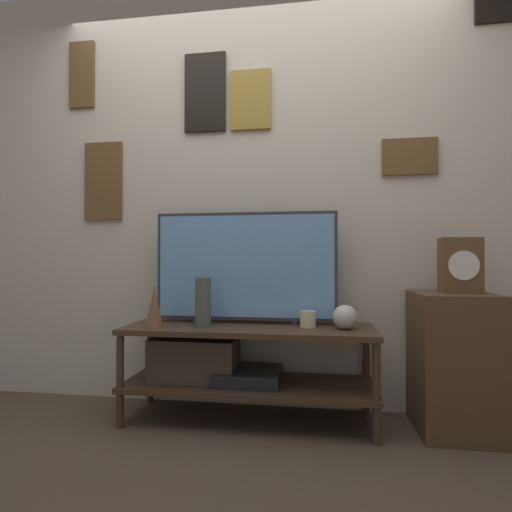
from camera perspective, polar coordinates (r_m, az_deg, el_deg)
The scene contains 10 objects.
ground_plane at distance 2.17m, azimuth -2.39°, elevation -25.00°, with size 12.00×12.00×0.00m, color #4C3D2D.
wall_back at distance 2.56m, azimuth -0.11°, elevation 9.71°, with size 6.40×0.08×2.70m.
media_console at distance 2.34m, azimuth -3.97°, elevation -14.60°, with size 1.39×0.46×0.53m.
television at distance 2.35m, azimuth -1.57°, elevation -1.48°, with size 1.07×0.05×0.65m.
vase_tall_ceramic at distance 2.26m, azimuth -7.58°, elevation -6.52°, with size 0.09×0.09×0.28m.
vase_round_glass at distance 2.22m, azimuth 12.58°, elevation -8.50°, with size 0.13×0.13×0.13m.
vase_slim_bronze at distance 2.30m, azimuth -14.30°, elevation -6.94°, with size 0.10×0.10×0.23m.
candle_jar at distance 2.25m, azimuth 7.43°, elevation -8.91°, with size 0.09×0.09×0.09m.
side_table at distance 2.40m, azimuth 26.41°, elevation -13.43°, with size 0.39×0.42×0.73m.
mantel_clock at distance 2.35m, azimuth 27.15°, elevation -1.20°, with size 0.20×0.11×0.29m.
Camera 1 is at (0.38, -1.95, 0.89)m, focal length 28.00 mm.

